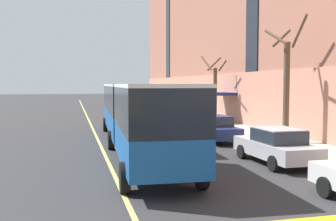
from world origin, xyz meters
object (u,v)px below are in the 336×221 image
(parked_car_darkgray_4, at_px, (180,117))
(street_tree_far_uptown, at_px, (286,83))
(parked_car_silver_7, at_px, (276,146))
(parked_car_navy_5, at_px, (214,128))
(city_bus, at_px, (134,111))
(fire_hydrant, at_px, (185,116))
(parked_car_champagne_6, at_px, (162,111))
(parked_car_red_1, at_px, (146,107))
(street_tree_far_downtown, at_px, (215,90))

(parked_car_darkgray_4, height_order, street_tree_far_uptown, street_tree_far_uptown)
(parked_car_silver_7, bearing_deg, parked_car_navy_5, 91.84)
(city_bus, xyz_separation_m, parked_car_darkgray_4, (5.28, 10.01, -1.23))
(street_tree_far_uptown, height_order, fire_hydrant, street_tree_far_uptown)
(city_bus, bearing_deg, parked_car_darkgray_4, 62.18)
(parked_car_champagne_6, xyz_separation_m, street_tree_far_uptown, (3.24, -17.45, 2.73))
(parked_car_red_1, xyz_separation_m, parked_car_silver_7, (0.15, -30.11, 0.00))
(parked_car_silver_7, height_order, street_tree_far_uptown, street_tree_far_uptown)
(parked_car_navy_5, xyz_separation_m, fire_hydrant, (1.79, 12.46, -0.29))
(city_bus, bearing_deg, parked_car_silver_7, -45.75)
(parked_car_silver_7, relative_size, fire_hydrant, 6.43)
(parked_car_navy_5, relative_size, street_tree_far_uptown, 0.67)
(parked_car_red_1, distance_m, street_tree_far_uptown, 25.69)
(parked_car_navy_5, distance_m, parked_car_silver_7, 7.03)
(parked_car_red_1, relative_size, street_tree_far_downtown, 0.74)
(parked_car_darkgray_4, height_order, parked_car_navy_5, same)
(parked_car_champagne_6, relative_size, parked_car_silver_7, 0.96)
(parked_car_red_1, relative_size, street_tree_far_uptown, 0.59)
(parked_car_red_1, height_order, parked_car_navy_5, same)
(street_tree_far_uptown, bearing_deg, parked_car_navy_5, 147.21)
(parked_car_champagne_6, distance_m, street_tree_far_uptown, 17.96)
(city_bus, relative_size, street_tree_far_downtown, 3.54)
(parked_car_navy_5, relative_size, parked_car_silver_7, 1.03)
(parked_car_champagne_6, bearing_deg, city_bus, -107.59)
(parked_car_champagne_6, xyz_separation_m, fire_hydrant, (1.55, -2.76, -0.29))
(parked_car_red_1, bearing_deg, parked_car_darkgray_4, -89.54)
(parked_car_champagne_6, bearing_deg, parked_car_darkgray_4, -90.36)
(city_bus, bearing_deg, fire_hydrant, 63.89)
(parked_car_darkgray_4, relative_size, parked_car_navy_5, 0.92)
(parked_car_navy_5, height_order, fire_hydrant, parked_car_navy_5)
(city_bus, height_order, parked_car_silver_7, city_bus)
(parked_car_darkgray_4, xyz_separation_m, fire_hydrant, (1.59, 4.02, -0.29))
(parked_car_champagne_6, bearing_deg, street_tree_far_downtown, -62.05)
(street_tree_far_uptown, relative_size, street_tree_far_downtown, 1.25)
(parked_car_darkgray_4, distance_m, street_tree_far_downtown, 3.99)
(city_bus, xyz_separation_m, parked_car_navy_5, (5.09, 1.58, -1.23))
(city_bus, distance_m, parked_car_red_1, 25.22)
(parked_car_navy_5, distance_m, street_tree_far_downtown, 10.03)
(street_tree_far_uptown, height_order, street_tree_far_downtown, street_tree_far_uptown)
(city_bus, xyz_separation_m, street_tree_far_downtown, (8.54, 10.73, 0.96))
(parked_car_darkgray_4, bearing_deg, parked_car_champagne_6, 89.64)
(city_bus, xyz_separation_m, street_tree_far_uptown, (8.56, -0.66, 1.50))
(parked_car_red_1, bearing_deg, street_tree_far_downtown, -76.37)
(city_bus, height_order, parked_car_navy_5, city_bus)
(parked_car_champagne_6, bearing_deg, fire_hydrant, -60.65)
(fire_hydrant, bearing_deg, street_tree_far_downtown, -63.24)
(parked_car_champagne_6, relative_size, fire_hydrant, 6.19)
(parked_car_darkgray_4, distance_m, street_tree_far_uptown, 11.49)
(parked_car_red_1, bearing_deg, parked_car_silver_7, -89.72)
(parked_car_silver_7, xyz_separation_m, fire_hydrant, (1.56, 19.48, -0.29))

